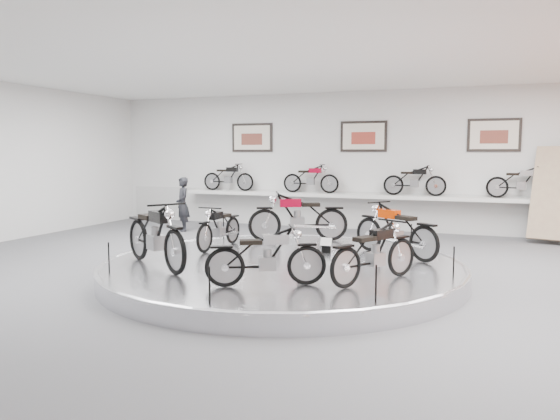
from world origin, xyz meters
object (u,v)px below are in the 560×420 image
at_px(bike_c, 219,227).
at_px(bike_a, 395,230).
at_px(bike_e, 266,256).
at_px(shelf, 361,196).
at_px(bike_f, 375,252).
at_px(display_platform, 282,270).
at_px(bike_d, 155,234).
at_px(bike_b, 298,217).
at_px(visitor, 183,204).

bearing_deg(bike_c, bike_a, 97.54).
xyz_separation_m(bike_c, bike_e, (2.09, -2.61, 0.00)).
distance_m(shelf, bike_f, 7.60).
distance_m(display_platform, bike_f, 2.16).
relative_size(shelf, bike_d, 5.76).
bearing_deg(bike_b, bike_f, 100.82).
distance_m(display_platform, bike_b, 2.37).
height_order(display_platform, bike_f, bike_f).
bearing_deg(display_platform, bike_b, 101.67).
bearing_deg(bike_d, bike_c, 118.45).
relative_size(bike_a, visitor, 1.11).
distance_m(shelf, bike_e, 8.19).
bearing_deg(bike_a, visitor, 7.03).
bearing_deg(shelf, bike_b, -96.24).
height_order(shelf, bike_c, bike_c).
bearing_deg(visitor, bike_e, -5.57).
height_order(bike_c, bike_e, bike_e).
distance_m(bike_c, bike_e, 3.34).
relative_size(bike_b, bike_e, 1.23).
relative_size(shelf, bike_b, 5.95).
bearing_deg(display_platform, bike_d, -147.04).
bearing_deg(bike_e, bike_a, 37.47).
bearing_deg(bike_c, visitor, -138.57).
relative_size(bike_d, bike_e, 1.27).
xyz_separation_m(bike_c, bike_f, (3.52, -1.80, 0.02)).
relative_size(display_platform, shelf, 0.58).
height_order(bike_d, bike_e, bike_d).
bearing_deg(bike_d, display_platform, 66.11).
bearing_deg(bike_c, bike_f, 64.60).
distance_m(bike_c, bike_f, 3.95).
bearing_deg(display_platform, bike_f, -27.74).
bearing_deg(visitor, shelf, 67.37).
relative_size(bike_b, bike_c, 1.25).
bearing_deg(bike_d, visitor, 149.90).
height_order(bike_d, bike_f, bike_d).
height_order(display_platform, bike_e, bike_e).
bearing_deg(bike_d, bike_a, 66.30).
relative_size(display_platform, bike_d, 3.35).
height_order(bike_a, bike_d, bike_d).
xyz_separation_m(bike_a, visitor, (-6.51, 3.29, -0.03)).
height_order(bike_a, bike_c, bike_a).
bearing_deg(shelf, bike_a, -70.90).
xyz_separation_m(shelf, bike_d, (-1.84, -7.60, -0.14)).
distance_m(bike_b, visitor, 4.81).
xyz_separation_m(shelf, bike_f, (1.84, -7.37, -0.24)).
bearing_deg(display_platform, bike_a, 33.36).
bearing_deg(bike_b, bike_a, 130.59).
height_order(bike_d, visitor, visitor).
bearing_deg(bike_d, bike_e, 18.79).
xyz_separation_m(bike_c, bike_d, (-0.17, -2.03, 0.12)).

